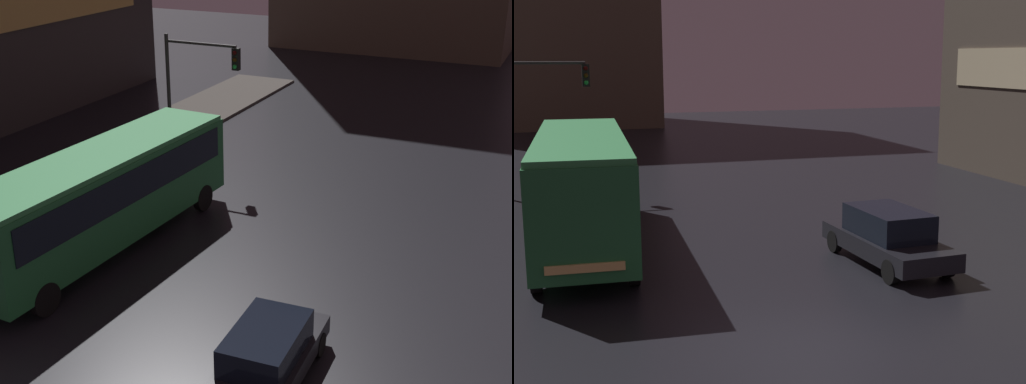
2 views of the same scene
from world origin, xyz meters
TOP-DOWN VIEW (x-y plane):
  - ground_plane at (0.00, 0.00)m, footprint 120.00×120.00m
  - bus_near at (-3.72, 9.29)m, footprint 3.12×11.35m
  - car_taxi at (4.14, 4.81)m, footprint 2.06×4.72m
  - traffic_light_main at (-5.01, 17.61)m, footprint 3.51×0.35m

SIDE VIEW (x-z plane):
  - ground_plane at x=0.00m, z-range 0.00..0.00m
  - car_taxi at x=4.14m, z-range 0.01..1.56m
  - bus_near at x=-3.72m, z-range 0.39..3.78m
  - traffic_light_main at x=-5.01m, z-range 1.05..6.75m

